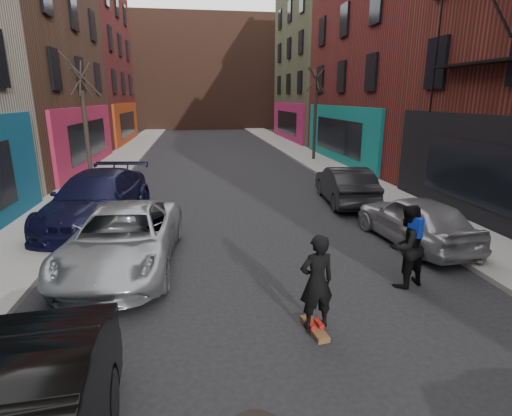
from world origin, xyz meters
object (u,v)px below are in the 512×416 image
object	(u,v)px
parked_left_end	(97,199)
skateboard	(315,328)
tree_right_far	(316,105)
parked_right_end	(345,185)
pedestrian	(406,246)
skateboarder	(317,282)
parked_right_far	(415,220)
tree_left_far	(84,112)
parked_left_far	(124,238)

from	to	relation	value
parked_left_end	skateboard	bearing A→B (deg)	-46.08
tree_right_far	parked_right_end	xyz separation A→B (m)	(-1.89, -10.59, -2.81)
parked_left_end	pedestrian	bearing A→B (deg)	-28.75
pedestrian	skateboarder	bearing A→B (deg)	10.53
tree_right_far	parked_left_end	xyz separation A→B (m)	(-10.80, -11.96, -2.69)
parked_left_end	skateboarder	bearing A→B (deg)	-46.08
tree_right_far	skateboard	xyz separation A→B (m)	(-5.64, -19.04, -3.48)
parked_left_end	parked_right_far	xyz separation A→B (m)	(9.20, -3.24, -0.13)
parked_right_far	parked_right_end	size ratio (longest dim) A/B	0.95
parked_right_far	tree_left_far	bearing A→B (deg)	-45.75
parked_left_far	parked_left_end	world-z (taller)	parked_left_end
parked_left_far	parked_right_far	bearing A→B (deg)	6.11
tree_left_far	pedestrian	xyz separation A→B (m)	(9.20, -11.60, -2.46)
parked_left_far	parked_right_end	world-z (taller)	parked_left_far
parked_right_far	pedestrian	world-z (taller)	pedestrian
pedestrian	skateboard	bearing A→B (deg)	10.53
pedestrian	parked_left_end	bearing A→B (deg)	-56.60
tree_left_far	parked_left_end	xyz separation A→B (m)	(1.60, -5.96, -2.54)
parked_left_far	parked_right_end	xyz separation A→B (m)	(7.51, 5.03, -0.01)
tree_left_far	tree_right_far	xyz separation A→B (m)	(12.40, 6.00, 0.15)
parked_left_far	parked_right_far	size ratio (longest dim) A/B	1.27
tree_left_far	parked_left_far	distance (m)	10.42
tree_right_far	pedestrian	distance (m)	18.08
parked_left_end	parked_right_end	distance (m)	9.01
parked_right_far	skateboarder	world-z (taller)	skateboarder
parked_left_end	skateboarder	size ratio (longest dim) A/B	3.38
tree_right_far	parked_right_far	xyz separation A→B (m)	(-1.60, -15.20, -2.83)
parked_right_end	pedestrian	bearing A→B (deg)	85.39
tree_left_far	parked_right_end	xyz separation A→B (m)	(10.51, -4.59, -2.66)
tree_right_far	pedestrian	bearing A→B (deg)	-100.30
parked_right_end	skateboarder	world-z (taller)	skateboarder
skateboard	pedestrian	bearing A→B (deg)	22.64
tree_left_far	parked_left_end	size ratio (longest dim) A/B	1.13
parked_left_end	skateboard	size ratio (longest dim) A/B	7.22
parked_left_far	parked_right_far	distance (m)	7.81
skateboarder	parked_right_far	bearing A→B (deg)	-144.33
parked_right_far	skateboard	bearing A→B (deg)	38.26
tree_right_far	parked_right_end	size ratio (longest dim) A/B	1.56
parked_left_end	parked_right_end	size ratio (longest dim) A/B	1.32
pedestrian	tree_left_far	bearing A→B (deg)	-71.61
parked_right_far	skateboarder	bearing A→B (deg)	38.26
parked_right_far	skateboarder	xyz separation A→B (m)	(-4.04, -3.84, 0.25)
parked_left_far	parked_right_end	size ratio (longest dim) A/B	1.20
tree_right_far	parked_left_far	size ratio (longest dim) A/B	1.29
tree_left_far	skateboard	xyz separation A→B (m)	(6.76, -13.04, -3.33)
parked_right_far	parked_right_end	distance (m)	4.62
parked_left_far	pedestrian	bearing A→B (deg)	-14.71
parked_right_far	parked_left_end	bearing A→B (deg)	-24.71
tree_left_far	parked_right_far	distance (m)	14.44
tree_left_far	parked_left_far	xyz separation A→B (m)	(3.00, -9.62, -2.65)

